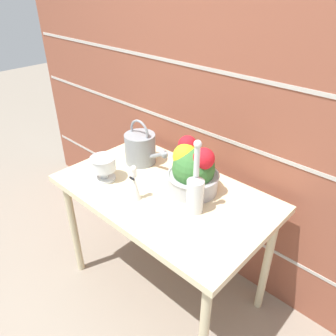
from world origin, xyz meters
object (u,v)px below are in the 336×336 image
at_px(watering_can, 141,148).
at_px(crystal_pedestal_bowl, 104,165).
at_px(flower_planter, 193,170).
at_px(glass_decanter, 195,190).
at_px(figurine_vase, 135,186).

xyz_separation_m(watering_can, crystal_pedestal_bowl, (-0.01, -0.27, -0.01)).
bearing_deg(flower_planter, watering_can, 177.40).
height_order(crystal_pedestal_bowl, flower_planter, flower_planter).
xyz_separation_m(flower_planter, glass_decanter, (0.12, -0.13, -0.00)).
height_order(crystal_pedestal_bowl, figurine_vase, figurine_vase).
relative_size(watering_can, glass_decanter, 0.87).
distance_m(watering_can, crystal_pedestal_bowl, 0.27).
height_order(watering_can, crystal_pedestal_bowl, watering_can).
bearing_deg(crystal_pedestal_bowl, flower_planter, 30.74).
bearing_deg(glass_decanter, watering_can, 164.65).
xyz_separation_m(glass_decanter, figurine_vase, (-0.28, -0.13, -0.04)).
bearing_deg(figurine_vase, flower_planter, 58.41).
height_order(glass_decanter, figurine_vase, glass_decanter).
relative_size(watering_can, flower_planter, 1.18).
relative_size(crystal_pedestal_bowl, figurine_vase, 0.74).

